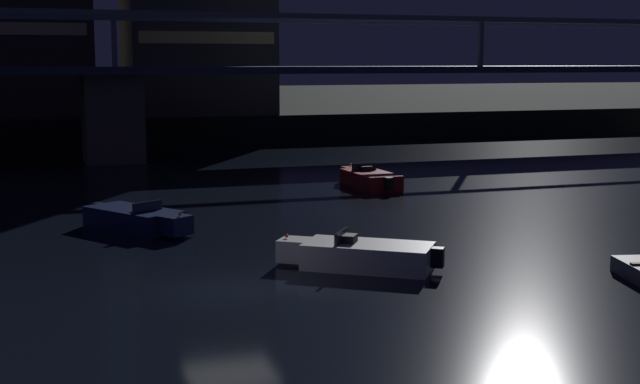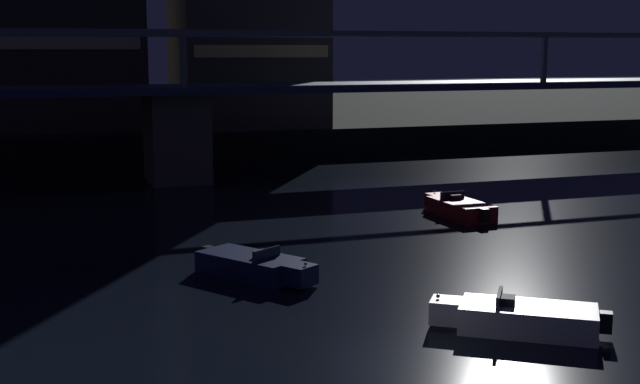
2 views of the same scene
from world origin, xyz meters
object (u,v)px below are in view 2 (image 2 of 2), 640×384
river_bridge (176,108)px  speedboat_mid_center (520,318)px  speedboat_near_right (459,208)px  speedboat_near_center (254,266)px

river_bridge → speedboat_mid_center: bearing=-82.2°
speedboat_near_right → speedboat_mid_center: bearing=-112.6°
speedboat_near_center → speedboat_mid_center: size_ratio=1.02×
speedboat_near_center → speedboat_near_right: bearing=31.7°
speedboat_near_right → speedboat_mid_center: 17.61m
river_bridge → speedboat_near_center: size_ratio=21.75×
speedboat_mid_center → speedboat_near_right: bearing=67.4°
speedboat_near_center → speedboat_mid_center: bearing=-55.6°
river_bridge → speedboat_mid_center: size_ratio=22.14×
speedboat_near_center → speedboat_near_right: 14.78m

